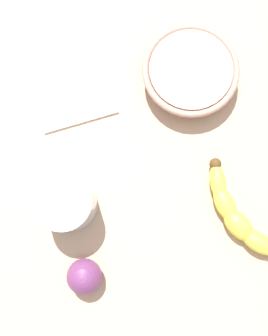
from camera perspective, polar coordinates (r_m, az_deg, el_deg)
name	(u,v)px	position (r cm, az deg, el deg)	size (l,w,h in cm)	color
wooden_tabletop	(143,184)	(71.19, 1.26, -2.30)	(120.00, 120.00, 3.00)	tan
banana	(243,221)	(69.96, 15.67, -7.43)	(15.87, 18.46, 3.78)	yellow
smoothie_glass	(67,203)	(65.90, -9.73, -5.09)	(9.33, 9.33, 9.45)	silver
ceramic_bowl	(190,73)	(72.46, 8.16, 13.58)	(17.25, 17.25, 4.57)	tan
plum_fruit	(84,277)	(67.40, -7.26, -15.44)	(5.90, 5.90, 5.90)	#6B3360
folded_napkin	(72,89)	(74.16, -9.03, 11.31)	(14.06, 13.34, 0.60)	white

